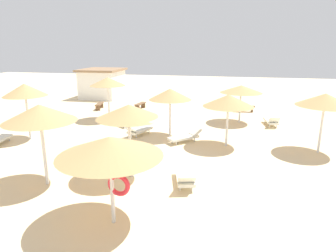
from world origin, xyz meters
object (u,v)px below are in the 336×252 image
(parasol_9, at_px, (110,147))
(parasol_2, at_px, (129,112))
(lounger_1, at_px, (121,121))
(lounger_2, at_px, (185,177))
(parasol_3, at_px, (325,100))
(parasol_0, at_px, (170,94))
(bench_2, at_px, (245,108))
(lounger_4, at_px, (271,121))
(lounger_6, at_px, (185,136))
(parasol_6, at_px, (228,101))
(bench_0, at_px, (140,105))
(parasol_4, at_px, (241,89))
(parasol_8, at_px, (40,113))
(lounger_0, at_px, (138,130))
(bench_1, at_px, (99,105))
(parasol_1, at_px, (108,82))
(beach_cabana, at_px, (102,83))
(parasol_5, at_px, (25,90))

(parasol_9, bearing_deg, parasol_2, 99.64)
(lounger_1, relative_size, lounger_2, 0.96)
(parasol_3, bearing_deg, lounger_1, 165.88)
(parasol_0, relative_size, parasol_9, 0.92)
(lounger_2, distance_m, bench_2, 13.97)
(lounger_4, distance_m, lounger_6, 6.85)
(parasol_6, bearing_deg, bench_0, 131.90)
(parasol_0, bearing_deg, parasol_4, 45.99)
(lounger_4, bearing_deg, parasol_3, -71.01)
(parasol_8, bearing_deg, lounger_2, 11.24)
(parasol_4, relative_size, lounger_2, 1.43)
(parasol_9, distance_m, lounger_0, 9.17)
(lounger_1, relative_size, bench_1, 1.22)
(parasol_1, height_order, lounger_4, parasol_1)
(lounger_2, bearing_deg, lounger_6, 98.65)
(parasol_1, bearing_deg, lounger_1, -42.43)
(parasol_3, relative_size, bench_0, 1.92)
(parasol_1, distance_m, parasol_4, 9.16)
(bench_1, bearing_deg, parasol_4, -10.34)
(parasol_6, xyz_separation_m, lounger_4, (2.83, 4.84, -2.11))
(lounger_0, height_order, lounger_4, lounger_4)
(parasol_2, bearing_deg, parasol_3, 29.30)
(lounger_6, bearing_deg, lounger_4, 42.62)
(parasol_8, height_order, parasol_9, parasol_8)
(parasol_1, height_order, bench_0, parasol_1)
(bench_0, height_order, beach_cabana, beach_cabana)
(lounger_0, xyz_separation_m, bench_1, (-5.43, 6.46, 0.03))
(lounger_0, bearing_deg, parasol_4, 36.80)
(parasol_0, xyz_separation_m, parasol_1, (-5.05, 3.02, 0.24))
(parasol_9, bearing_deg, parasol_3, 45.63)
(parasol_8, relative_size, bench_2, 2.03)
(lounger_0, distance_m, bench_0, 7.54)
(lounger_4, bearing_deg, parasol_4, 169.34)
(lounger_2, bearing_deg, parasol_9, -120.48)
(parasol_3, xyz_separation_m, beach_cabana, (-17.14, 12.76, -1.19))
(parasol_4, height_order, bench_2, parasol_4)
(parasol_3, xyz_separation_m, parasol_8, (-11.13, -5.94, 0.14))
(beach_cabana, bearing_deg, bench_0, -40.71)
(parasol_9, xyz_separation_m, bench_1, (-7.39, 15.17, -2.05))
(parasol_5, height_order, bench_2, parasol_5)
(parasol_2, xyz_separation_m, lounger_4, (6.52, 9.50, -2.37))
(parasol_8, bearing_deg, parasol_9, -28.45)
(parasol_5, relative_size, lounger_2, 1.60)
(parasol_9, relative_size, bench_0, 1.97)
(parasol_2, relative_size, parasol_4, 1.06)
(lounger_6, bearing_deg, lounger_0, 167.74)
(parasol_5, xyz_separation_m, parasol_6, (10.89, 1.15, -0.37))
(parasol_5, xyz_separation_m, beach_cabana, (-1.74, 13.86, -1.34))
(bench_0, relative_size, bench_1, 1.00)
(parasol_3, bearing_deg, parasol_4, 125.35)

